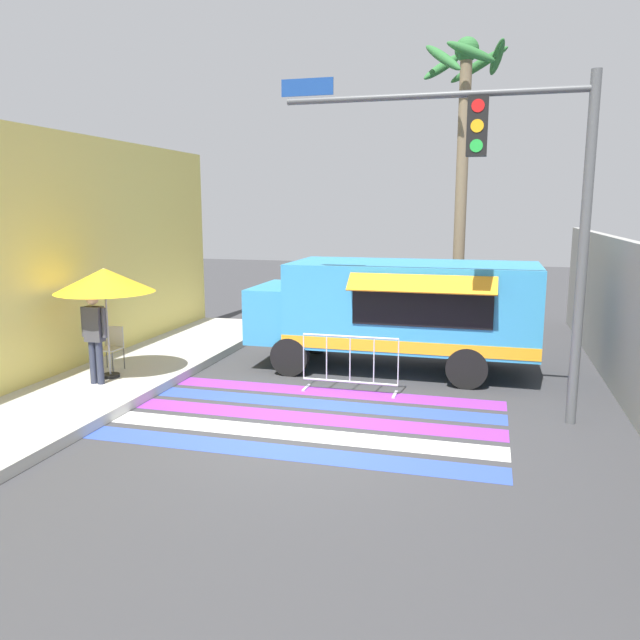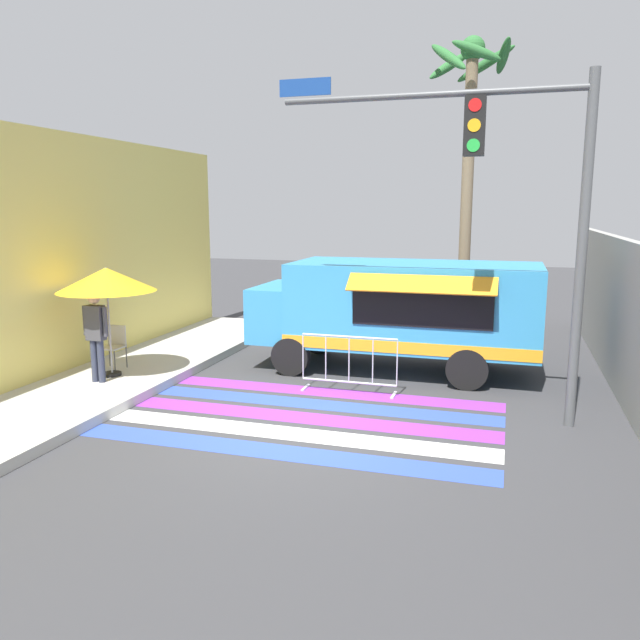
{
  "view_description": "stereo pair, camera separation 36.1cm",
  "coord_description": "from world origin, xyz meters",
  "views": [
    {
      "loc": [
        2.76,
        -9.15,
        3.51
      ],
      "look_at": [
        -0.42,
        2.61,
        1.29
      ],
      "focal_mm": 35.0,
      "sensor_mm": 36.0,
      "label": 1
    },
    {
      "loc": [
        3.11,
        -9.05,
        3.51
      ],
      "look_at": [
        -0.42,
        2.61,
        1.29
      ],
      "focal_mm": 35.0,
      "sensor_mm": 36.0,
      "label": 2
    }
  ],
  "objects": [
    {
      "name": "building_left_facade",
      "position": [
        -5.64,
        0.0,
        2.5
      ],
      "size": [
        0.25,
        16.0,
        4.99
      ],
      "color": "#E5D166",
      "rests_on": "ground_plane"
    },
    {
      "name": "vendor_person",
      "position": [
        -4.34,
        0.83,
        1.18
      ],
      "size": [
        0.53,
        0.23,
        1.75
      ],
      "rotation": [
        0.0,
        0.0,
        -0.24
      ],
      "color": "#2D3347",
      "rests_on": "sidewalk_left"
    },
    {
      "name": "palm_tree",
      "position": [
        2.0,
        7.68,
        5.41
      ],
      "size": [
        2.24,
        2.29,
        7.65
      ],
      "color": "#7A664C",
      "rests_on": "ground_plane"
    },
    {
      "name": "food_truck",
      "position": [
        0.78,
        4.01,
        1.39
      ],
      "size": [
        6.04,
        2.72,
        2.34
      ],
      "color": "#338CBF",
      "rests_on": "ground_plane"
    },
    {
      "name": "traffic_signal_pole",
      "position": [
        3.12,
        1.36,
        3.89
      ],
      "size": [
        5.02,
        0.29,
        5.61
      ],
      "color": "#515456",
      "rests_on": "ground_plane"
    },
    {
      "name": "sidewalk_left",
      "position": [
        -5.35,
        0.0,
        0.09
      ],
      "size": [
        4.4,
        16.0,
        0.18
      ],
      "color": "#B7B5AD",
      "rests_on": "ground_plane"
    },
    {
      "name": "crosswalk_painted",
      "position": [
        0.0,
        0.47,
        0.0
      ],
      "size": [
        6.4,
        3.6,
        0.01
      ],
      "color": "#334FB2",
      "rests_on": "ground_plane"
    },
    {
      "name": "concrete_wall_right",
      "position": [
        5.26,
        3.0,
        1.45
      ],
      "size": [
        0.2,
        16.0,
        2.9
      ],
      "color": "gray",
      "rests_on": "ground_plane"
    },
    {
      "name": "patio_umbrella",
      "position": [
        -4.37,
        1.3,
        2.1
      ],
      "size": [
        1.91,
        1.91,
        2.16
      ],
      "color": "black",
      "rests_on": "sidewalk_left"
    },
    {
      "name": "folding_chair",
      "position": [
        -4.66,
        1.82,
        0.72
      ],
      "size": [
        0.44,
        0.44,
        0.9
      ],
      "rotation": [
        0.0,
        0.0,
        -0.16
      ],
      "color": "#4C4C51",
      "rests_on": "sidewalk_left"
    },
    {
      "name": "ground_plane",
      "position": [
        0.0,
        0.0,
        0.0
      ],
      "size": [
        60.0,
        60.0,
        0.0
      ],
      "primitive_type": "plane",
      "color": "#38383A"
    },
    {
      "name": "barricade_front",
      "position": [
        0.3,
        2.14,
        0.54
      ],
      "size": [
        1.87,
        0.44,
        1.1
      ],
      "color": "#B7BABF",
      "rests_on": "ground_plane"
    }
  ]
}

